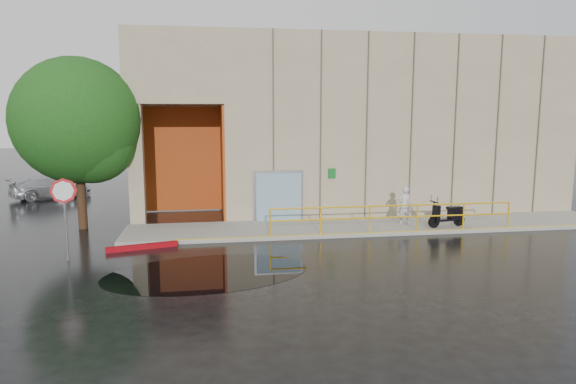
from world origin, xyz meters
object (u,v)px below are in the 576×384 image
(person, at_px, (404,205))
(scooter, at_px, (448,209))
(red_curb, at_px, (142,247))
(car_c, at_px, (51,187))
(tree_near, at_px, (81,125))
(stop_sign, at_px, (64,201))

(person, height_order, scooter, person)
(person, height_order, red_curb, person)
(person, relative_size, car_c, 0.37)
(person, height_order, tree_near, tree_near)
(red_curb, bearing_deg, tree_near, 125.47)
(scooter, bearing_deg, car_c, 138.47)
(red_curb, distance_m, tree_near, 6.08)
(scooter, height_order, red_curb, scooter)
(red_curb, bearing_deg, car_c, 117.73)
(person, relative_size, tree_near, 0.23)
(scooter, distance_m, tree_near, 14.87)
(person, xyz_separation_m, scooter, (1.51, -0.75, -0.04))
(car_c, distance_m, tree_near, 9.78)
(person, relative_size, scooter, 0.92)
(person, relative_size, red_curb, 0.65)
(car_c, bearing_deg, scooter, -150.97)
(person, height_order, car_c, person)
(tree_near, bearing_deg, car_c, 113.89)
(car_c, bearing_deg, stop_sign, 167.94)
(scooter, height_order, stop_sign, stop_sign)
(red_curb, xyz_separation_m, tree_near, (-2.62, 3.68, 4.06))
(person, xyz_separation_m, tree_near, (-12.77, 1.83, 3.23))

